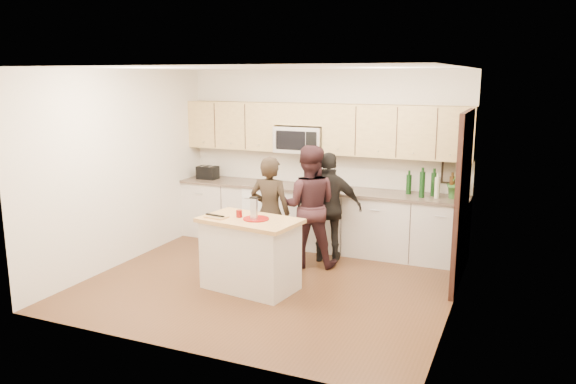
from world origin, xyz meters
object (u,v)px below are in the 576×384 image
at_px(woman_right, 329,208).
at_px(woman_left, 270,213).
at_px(island, 250,253).
at_px(woman_center, 308,206).
at_px(toaster, 208,172).

bearing_deg(woman_right, woman_left, 29.20).
height_order(island, woman_right, woman_right).
distance_m(woman_center, woman_right, 0.36).
height_order(island, woman_center, woman_center).
bearing_deg(woman_center, toaster, -37.69).
bearing_deg(toaster, woman_left, -34.09).
bearing_deg(toaster, woman_center, -21.49).
bearing_deg(woman_left, toaster, -37.90).
bearing_deg(woman_right, island, 56.42).
relative_size(island, woman_left, 0.83).
xyz_separation_m(toaster, woman_center, (2.10, -0.83, -0.20)).
bearing_deg(woman_center, island, 57.00).
relative_size(island, toaster, 4.02).
distance_m(toaster, woman_right, 2.38).
bearing_deg(woman_left, woman_right, -142.13).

